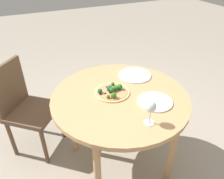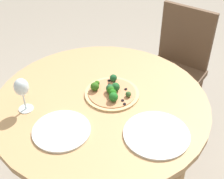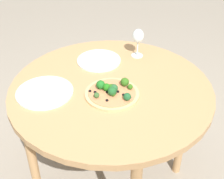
{
  "view_description": "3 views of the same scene",
  "coord_description": "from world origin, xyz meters",
  "px_view_note": "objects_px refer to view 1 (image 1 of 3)",
  "views": [
    {
      "loc": [
        0.61,
        1.19,
        1.69
      ],
      "look_at": [
        0.04,
        -0.06,
        0.8
      ],
      "focal_mm": 35.0,
      "sensor_mm": 36.0,
      "label": 1
    },
    {
      "loc": [
        -1.14,
        0.05,
        1.71
      ],
      "look_at": [
        0.04,
        -0.06,
        0.8
      ],
      "focal_mm": 50.0,
      "sensor_mm": 36.0,
      "label": 2
    },
    {
      "loc": [
        0.67,
        -1.1,
        1.67
      ],
      "look_at": [
        0.04,
        -0.06,
        0.8
      ],
      "focal_mm": 50.0,
      "sensor_mm": 36.0,
      "label": 3
    }
  ],
  "objects_px": {
    "chair": "(26,106)",
    "plate_near": "(155,102)",
    "wine_glass": "(151,108)",
    "plate_far": "(135,75)",
    "pizza": "(112,91)"
  },
  "relations": [
    {
      "from": "pizza",
      "to": "wine_glass",
      "type": "xyz_separation_m",
      "value": [
        -0.07,
        0.4,
        0.1
      ]
    },
    {
      "from": "wine_glass",
      "to": "plate_far",
      "type": "xyz_separation_m",
      "value": [
        -0.22,
        -0.56,
        -0.12
      ]
    },
    {
      "from": "pizza",
      "to": "plate_near",
      "type": "relative_size",
      "value": 1.07
    },
    {
      "from": "plate_near",
      "to": "plate_far",
      "type": "distance_m",
      "value": 0.4
    },
    {
      "from": "chair",
      "to": "plate_far",
      "type": "relative_size",
      "value": 3.18
    },
    {
      "from": "wine_glass",
      "to": "plate_near",
      "type": "xyz_separation_m",
      "value": [
        -0.16,
        -0.17,
        -0.12
      ]
    },
    {
      "from": "chair",
      "to": "plate_far",
      "type": "xyz_separation_m",
      "value": [
        -0.92,
        0.35,
        0.29
      ]
    },
    {
      "from": "chair",
      "to": "plate_near",
      "type": "bearing_deg",
      "value": -90.71
    },
    {
      "from": "pizza",
      "to": "wine_glass",
      "type": "height_order",
      "value": "wine_glass"
    },
    {
      "from": "plate_near",
      "to": "wine_glass",
      "type": "bearing_deg",
      "value": 46.67
    },
    {
      "from": "chair",
      "to": "wine_glass",
      "type": "relative_size",
      "value": 5.27
    },
    {
      "from": "plate_near",
      "to": "plate_far",
      "type": "relative_size",
      "value": 0.89
    },
    {
      "from": "wine_glass",
      "to": "plate_near",
      "type": "distance_m",
      "value": 0.26
    },
    {
      "from": "chair",
      "to": "plate_near",
      "type": "relative_size",
      "value": 3.59
    },
    {
      "from": "pizza",
      "to": "plate_near",
      "type": "distance_m",
      "value": 0.33
    }
  ]
}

